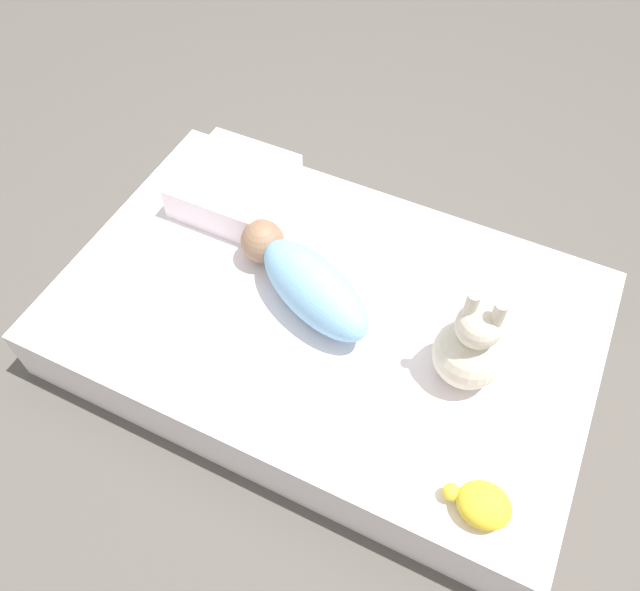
# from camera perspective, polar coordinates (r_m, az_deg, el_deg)

# --- Properties ---
(ground_plane) EXTENTS (12.00, 12.00, 0.00)m
(ground_plane) POSITION_cam_1_polar(r_m,az_deg,el_deg) (1.94, 0.46, -4.24)
(ground_plane) COLOR #514C47
(bed_mattress) EXTENTS (1.50, 0.96, 0.20)m
(bed_mattress) POSITION_cam_1_polar(r_m,az_deg,el_deg) (1.85, 0.48, -2.60)
(bed_mattress) COLOR white
(bed_mattress) RESTS_ON ground_plane
(swaddled_baby) EXTENTS (0.49, 0.32, 0.18)m
(swaddled_baby) POSITION_cam_1_polar(r_m,az_deg,el_deg) (1.71, -1.30, 1.29)
(swaddled_baby) COLOR #7FB7E5
(swaddled_baby) RESTS_ON bed_mattress
(pillow) EXTENTS (0.32, 0.33, 0.11)m
(pillow) POSITION_cam_1_polar(r_m,az_deg,el_deg) (2.01, -7.82, 9.89)
(pillow) COLOR white
(pillow) RESTS_ON bed_mattress
(bunny_plush) EXTENTS (0.18, 0.18, 0.33)m
(bunny_plush) POSITION_cam_1_polar(r_m,az_deg,el_deg) (1.59, 13.60, -4.67)
(bunny_plush) COLOR beige
(bunny_plush) RESTS_ON bed_mattress
(turtle_plush) EXTENTS (0.16, 0.11, 0.08)m
(turtle_plush) POSITION_cam_1_polar(r_m,az_deg,el_deg) (1.52, 14.59, -17.99)
(turtle_plush) COLOR yellow
(turtle_plush) RESTS_ON bed_mattress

